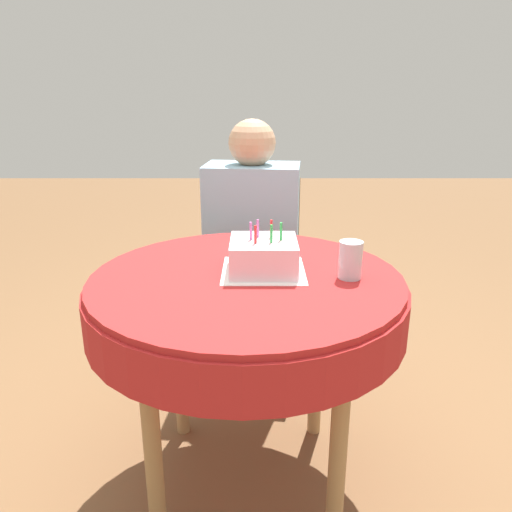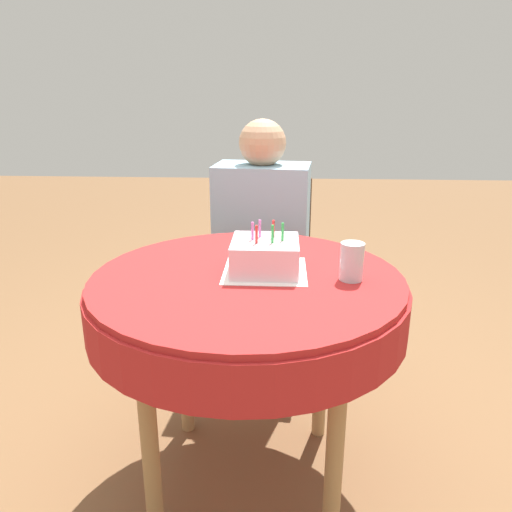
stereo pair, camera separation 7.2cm
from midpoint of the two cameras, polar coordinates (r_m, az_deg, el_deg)
ground_plane at (r=1.89m, az=-2.06°, el=-24.09°), size 12.00×12.00×0.00m
dining_table at (r=1.52m, az=-2.34°, el=-5.55°), size 0.95×0.95×0.75m
chair at (r=2.37m, az=-0.95°, el=-1.04°), size 0.50×0.50×0.88m
person at (r=2.22m, az=-1.28°, el=3.45°), size 0.43×0.38×1.16m
napkin at (r=1.52m, az=-0.37°, el=-1.67°), size 0.25×0.25×0.00m
birthday_cake at (r=1.50m, az=-0.38°, el=0.09°), size 0.20×0.20×0.15m
drinking_glass at (r=1.47m, az=9.49°, el=-0.45°), size 0.07×0.07×0.11m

